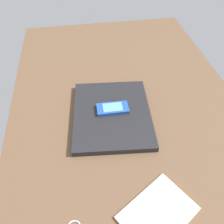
{
  "coord_description": "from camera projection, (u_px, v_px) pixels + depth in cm",
  "views": [
    {
      "loc": [
        -58.01,
        13.97,
        59.85
      ],
      "look_at": [
        -7.29,
        5.83,
        5.0
      ],
      "focal_mm": 36.82,
      "sensor_mm": 36.0,
      "label": 1
    }
  ],
  "objects": [
    {
      "name": "desk_surface",
      "position": [
        125.0,
        102.0,
        0.83
      ],
      "size": [
        120.0,
        80.0,
        3.0
      ],
      "primitive_type": "cube",
      "color": "brown",
      "rests_on": "ground"
    },
    {
      "name": "notepad",
      "position": [
        156.0,
        213.0,
        0.55
      ],
      "size": [
        19.22,
        20.94,
        0.8
      ],
      "primitive_type": "cube",
      "rotation": [
        0.0,
        0.0,
        0.55
      ],
      "color": "white",
      "rests_on": "desk_surface"
    },
    {
      "name": "laptop_closed",
      "position": [
        112.0,
        114.0,
        0.76
      ],
      "size": [
        32.32,
        27.68,
        2.07
      ],
      "primitive_type": "cube",
      "rotation": [
        0.0,
        0.0,
        -0.09
      ],
      "color": "black",
      "rests_on": "desk_surface"
    },
    {
      "name": "cell_phone_on_laptop",
      "position": [
        113.0,
        108.0,
        0.75
      ],
      "size": [
        5.27,
        10.43,
        1.29
      ],
      "color": "#1E479E",
      "rests_on": "laptop_closed"
    }
  ]
}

